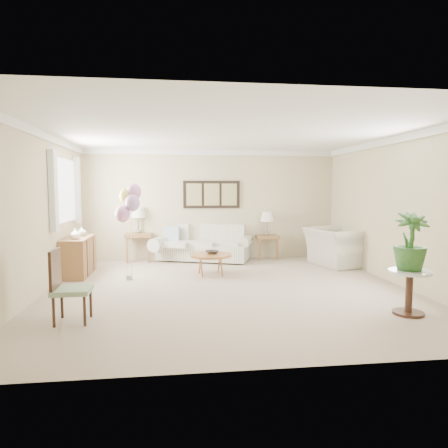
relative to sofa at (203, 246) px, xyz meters
name	(u,v)px	position (x,y,z in m)	size (l,w,h in m)	color
ground_plane	(228,289)	(0.21, -2.83, -0.33)	(6.00, 6.00, 0.00)	tan
room_shell	(221,192)	(0.10, -2.73, 1.29)	(6.04, 6.04, 2.60)	beige
wall_art_triptych	(212,195)	(0.21, 0.14, 1.22)	(1.35, 0.06, 0.65)	black
sofa	(203,246)	(0.00, 0.00, 0.00)	(2.57, 1.52, 0.85)	beige
end_table_left	(139,237)	(-1.51, 0.07, 0.22)	(0.61, 0.55, 0.66)	olive
end_table_right	(267,239)	(1.54, 0.01, 0.15)	(0.53, 0.48, 0.57)	olive
lamp_left	(138,213)	(-1.51, 0.07, 0.78)	(0.34, 0.34, 0.60)	gray
lamp_right	(267,217)	(1.54, 0.01, 0.66)	(0.32, 0.32, 0.56)	gray
coffee_table	(211,256)	(0.02, -1.66, 0.05)	(0.82, 0.82, 0.41)	#A05D33
decor_bowl	(212,252)	(0.05, -1.63, 0.11)	(0.26, 0.26, 0.06)	#2C2621
armchair	(338,247)	(2.90, -1.00, 0.08)	(1.26, 1.10, 0.82)	beige
side_table	(409,281)	(2.43, -4.45, 0.12)	(0.55, 0.55, 0.60)	silver
potted_plant	(411,241)	(2.44, -4.43, 0.65)	(0.44, 0.44, 0.78)	#1F4E1A
accent_chair	(66,285)	(-2.03, -4.21, 0.15)	(0.46, 0.46, 0.93)	#88A47F
credenza	(78,256)	(-2.55, -1.33, 0.04)	(0.46, 1.20, 0.74)	olive
vase_white	(75,234)	(-2.53, -1.60, 0.51)	(0.19, 0.19, 0.20)	white
vase_sage	(82,231)	(-2.53, -1.08, 0.50)	(0.18, 0.18, 0.19)	#ADB3A8
balloon_cluster	(129,202)	(-1.50, -1.89, 1.11)	(0.47, 0.41, 1.78)	gray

